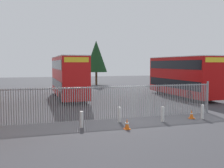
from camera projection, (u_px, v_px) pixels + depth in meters
name	position (u px, v px, depth m)	size (l,w,h in m)	color
ground_plane	(100.00, 102.00, 25.55)	(100.00, 100.00, 0.00)	#3D3D42
palisade_fence	(114.00, 101.00, 17.53)	(14.67, 0.14, 2.35)	gray
double_decker_bus_near_gate	(182.00, 75.00, 28.72)	(2.54, 10.81, 4.42)	#B70C0C
double_decker_bus_behind_fence_left	(68.00, 75.00, 27.94)	(2.54, 10.81, 4.42)	red
bollard_near_left	(82.00, 119.00, 15.09)	(0.20, 0.20, 0.95)	silver
bollard_center_front	(119.00, 115.00, 16.56)	(0.20, 0.20, 0.95)	silver
bollard_near_right	(163.00, 114.00, 16.68)	(0.20, 0.20, 0.95)	silver
bollard_far_right	(202.00, 112.00, 17.44)	(0.20, 0.20, 0.95)	silver
traffic_cone_by_gate	(192.00, 114.00, 17.64)	(0.34, 0.34, 0.59)	orange
traffic_cone_mid_forecourt	(127.00, 124.00, 14.75)	(0.34, 0.34, 0.59)	orange
tree_tall_back	(96.00, 56.00, 45.73)	(3.79, 3.79, 7.64)	#4C3823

